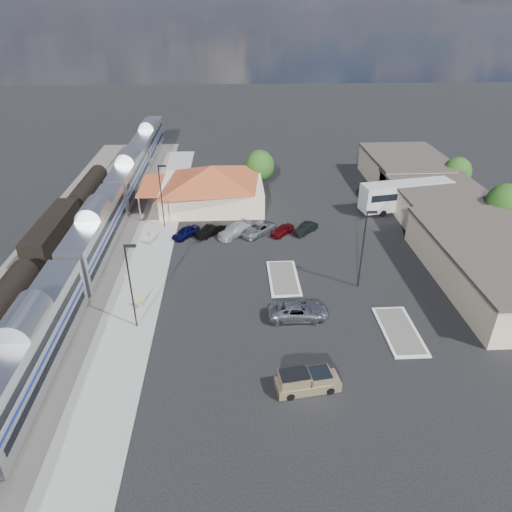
{
  "coord_description": "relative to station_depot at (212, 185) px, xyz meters",
  "views": [
    {
      "loc": [
        -1.45,
        -41.43,
        27.44
      ],
      "look_at": [
        0.91,
        2.42,
        2.8
      ],
      "focal_mm": 32.0,
      "sensor_mm": 36.0,
      "label": 1
    }
  ],
  "objects": [
    {
      "name": "lamp_plat_s",
      "position": [
        -6.34,
        -30.0,
        2.21
      ],
      "size": [
        1.08,
        0.25,
        9.0
      ],
      "color": "black",
      "rests_on": "ground"
    },
    {
      "name": "pickup_truck",
      "position": [
        8.7,
        -38.8,
        -2.29
      ],
      "size": [
        5.34,
        2.56,
        1.77
      ],
      "rotation": [
        0.0,
        0.0,
        1.71
      ],
      "color": "tan",
      "rests_on": "ground"
    },
    {
      "name": "lamp_plat_n",
      "position": [
        -6.34,
        -8.0,
        2.21
      ],
      "size": [
        1.08,
        0.25,
        9.0
      ],
      "color": "black",
      "rests_on": "ground"
    },
    {
      "name": "platform",
      "position": [
        -7.44,
        -18.0,
        -3.04
      ],
      "size": [
        5.5,
        92.0,
        0.18
      ],
      "primitive_type": "cube",
      "color": "gray",
      "rests_on": "ground"
    },
    {
      "name": "buildings_east",
      "position": [
        32.56,
        -9.72,
        -0.86
      ],
      "size": [
        14.4,
        51.4,
        4.8
      ],
      "color": "#C6B28C",
      "rests_on": "ground"
    },
    {
      "name": "parked_car_f",
      "position": [
        12.74,
        -10.6,
        -2.47
      ],
      "size": [
        3.81,
        3.84,
        1.32
      ],
      "primitive_type": "imported",
      "rotation": [
        0.0,
        0.0,
        -0.78
      ],
      "color": "black",
      "rests_on": "ground"
    },
    {
      "name": "person_b",
      "position": [
        -7.71,
        -13.19,
        -2.07
      ],
      "size": [
        0.94,
        1.04,
        1.75
      ],
      "primitive_type": "imported",
      "rotation": [
        0.0,
        0.0,
        -1.17
      ],
      "color": "silver",
      "rests_on": "platform"
    },
    {
      "name": "person_a",
      "position": [
        -6.65,
        -27.0,
        -2.16
      ],
      "size": [
        0.47,
        0.63,
        1.58
      ],
      "primitive_type": "imported",
      "rotation": [
        0.0,
        0.0,
        1.74
      ],
      "color": "gold",
      "rests_on": "platform"
    },
    {
      "name": "tree_east_b",
      "position": [
        38.56,
        -12.0,
        1.09
      ],
      "size": [
        4.94,
        4.94,
        6.96
      ],
      "color": "#382314",
      "rests_on": "ground"
    },
    {
      "name": "railbed",
      "position": [
        -16.44,
        -16.0,
        -3.07
      ],
      "size": [
        16.0,
        100.0,
        0.12
      ],
      "primitive_type": "cube",
      "color": "#4C4944",
      "rests_on": "ground"
    },
    {
      "name": "traffic_island_north",
      "position": [
        18.56,
        -32.0,
        -3.03
      ],
      "size": [
        3.3,
        7.5,
        0.21
      ],
      "color": "silver",
      "rests_on": "ground"
    },
    {
      "name": "parked_car_b",
      "position": [
        -0.06,
        -10.6,
        -2.4
      ],
      "size": [
        4.34,
        4.07,
        1.46
      ],
      "primitive_type": "imported",
      "rotation": [
        0.0,
        0.0,
        -0.85
      ],
      "color": "black",
      "rests_on": "ground"
    },
    {
      "name": "parked_car_e",
      "position": [
        9.54,
        -10.9,
        -2.48
      ],
      "size": [
        3.74,
        3.81,
        1.3
      ],
      "primitive_type": "imported",
      "rotation": [
        0.0,
        0.0,
        -0.76
      ],
      "color": "maroon",
      "rests_on": "ground"
    },
    {
      "name": "station_depot",
      "position": [
        0.0,
        0.0,
        0.0
      ],
      "size": [
        18.35,
        12.24,
        6.2
      ],
      "color": "beige",
      "rests_on": "ground"
    },
    {
      "name": "traffic_island_south",
      "position": [
        8.56,
        -22.0,
        -3.03
      ],
      "size": [
        3.3,
        7.5,
        0.21
      ],
      "color": "silver",
      "rests_on": "ground"
    },
    {
      "name": "coach_bus",
      "position": [
        28.56,
        -3.81,
        -0.6
      ],
      "size": [
        14.02,
        5.39,
        4.4
      ],
      "rotation": [
        0.0,
        0.0,
        1.75
      ],
      "color": "white",
      "rests_on": "ground"
    },
    {
      "name": "parked_car_c",
      "position": [
        3.14,
        -10.9,
        -2.38
      ],
      "size": [
        5.19,
        5.14,
        1.51
      ],
      "primitive_type": "imported",
      "rotation": [
        0.0,
        0.0,
        -0.8
      ],
      "color": "silver",
      "rests_on": "ground"
    },
    {
      "name": "tree_east_c",
      "position": [
        38.56,
        2.0,
        0.63
      ],
      "size": [
        4.41,
        4.41,
        6.21
      ],
      "color": "#382314",
      "rests_on": "ground"
    },
    {
      "name": "parked_car_d",
      "position": [
        6.34,
        -10.6,
        -2.41
      ],
      "size": [
        5.41,
        5.35,
        1.45
      ],
      "primitive_type": "imported",
      "rotation": [
        0.0,
        0.0,
        -0.8
      ],
      "color": "gray",
      "rests_on": "ground"
    },
    {
      "name": "ground",
      "position": [
        4.56,
        -24.0,
        -3.13
      ],
      "size": [
        280.0,
        280.0,
        0.0
      ],
      "primitive_type": "plane",
      "color": "black",
      "rests_on": "ground"
    },
    {
      "name": "tree_depot",
      "position": [
        7.56,
        6.0,
        0.89
      ],
      "size": [
        4.71,
        4.71,
        6.63
      ],
      "color": "#382314",
      "rests_on": "ground"
    },
    {
      "name": "passenger_train",
      "position": [
        -13.44,
        -15.13,
        -0.26
      ],
      "size": [
        3.0,
        104.0,
        5.55
      ],
      "color": "silver",
      "rests_on": "ground"
    },
    {
      "name": "freight_cars",
      "position": [
        -19.44,
        -13.15,
        -1.21
      ],
      "size": [
        2.8,
        46.0,
        4.0
      ],
      "color": "black",
      "rests_on": "ground"
    },
    {
      "name": "parked_car_a",
      "position": [
        -3.26,
        -10.9,
        -2.43
      ],
      "size": [
        3.98,
        4.18,
        1.4
      ],
      "primitive_type": "imported",
      "rotation": [
        0.0,
        0.0,
        -0.73
      ],
      "color": "#0C0E3F",
      "rests_on": "ground"
    },
    {
      "name": "suv",
      "position": [
        9.21,
        -29.33,
        -2.3
      ],
      "size": [
        5.96,
        2.77,
        1.65
      ],
      "primitive_type": "imported",
      "rotation": [
        0.0,
        0.0,
        1.57
      ],
      "color": "#9A9CA2",
      "rests_on": "ground"
    },
    {
      "name": "lamp_lot",
      "position": [
        16.66,
        -24.0,
        2.21
      ],
      "size": [
        1.08,
        0.25,
        9.0
      ],
      "color": "black",
      "rests_on": "ground"
    }
  ]
}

